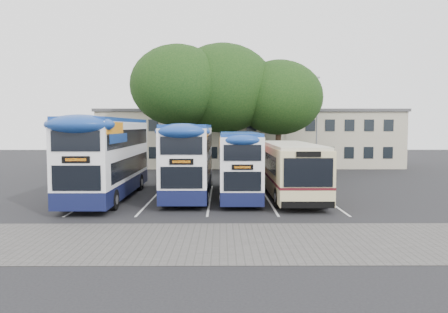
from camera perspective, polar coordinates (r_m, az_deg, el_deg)
ground at (r=22.15m, az=7.65°, el=-7.56°), size 120.00×120.00×0.00m
paving_strip at (r=17.11m, az=3.24°, el=-10.98°), size 40.00×6.00×0.01m
bay_lines at (r=26.87m, az=-1.82°, el=-5.47°), size 14.12×11.00×0.01m
depot_building at (r=48.60m, az=3.29°, el=2.49°), size 32.40×8.40×6.20m
lamp_post at (r=42.44m, az=12.04°, el=4.80°), size 0.25×1.05×9.06m
tree_left at (r=38.79m, az=-6.02°, el=9.19°), size 8.33×8.33×11.51m
tree_mid at (r=40.29m, az=-0.18°, el=8.87°), size 9.53×9.53×11.91m
tree_right at (r=40.38m, az=7.15°, el=7.63°), size 7.99×7.99×10.41m
bus_dd_left at (r=27.55m, az=-14.88°, el=0.26°), size 2.84×11.72×4.89m
bus_dd_mid at (r=27.74m, az=-4.55°, el=-0.03°), size 2.62×10.82×4.51m
bus_dd_right at (r=27.11m, az=1.94°, el=-0.67°), size 2.35×9.67×4.03m
bus_single at (r=27.66m, az=8.66°, el=-1.30°), size 2.86×11.22×3.35m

